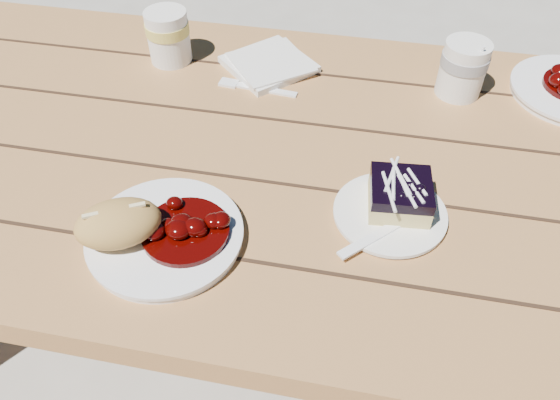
% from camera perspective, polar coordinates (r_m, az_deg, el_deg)
% --- Properties ---
extents(ground, '(60.00, 60.00, 0.00)m').
position_cam_1_polar(ground, '(1.53, -0.93, -16.35)').
color(ground, '#A09B90').
rests_on(ground, ground).
extents(picnic_table, '(2.00, 1.55, 0.75)m').
position_cam_1_polar(picnic_table, '(1.05, -1.31, -1.29)').
color(picnic_table, '#8E5E32').
rests_on(picnic_table, ground).
extents(main_plate, '(0.22, 0.22, 0.02)m').
position_cam_1_polar(main_plate, '(0.80, -11.87, -3.77)').
color(main_plate, white).
rests_on(main_plate, picnic_table).
extents(goulash_stew, '(0.13, 0.13, 0.04)m').
position_cam_1_polar(goulash_stew, '(0.77, -10.00, -2.46)').
color(goulash_stew, '#390302').
rests_on(goulash_stew, main_plate).
extents(bread_roll, '(0.14, 0.13, 0.06)m').
position_cam_1_polar(bread_roll, '(0.78, -16.54, -2.37)').
color(bread_roll, tan).
rests_on(bread_roll, main_plate).
extents(dessert_plate, '(0.16, 0.16, 0.01)m').
position_cam_1_polar(dessert_plate, '(0.83, 11.39, -1.47)').
color(dessert_plate, white).
rests_on(dessert_plate, picnic_table).
extents(blueberry_cake, '(0.10, 0.10, 0.05)m').
position_cam_1_polar(blueberry_cake, '(0.82, 12.43, 0.58)').
color(blueberry_cake, '#D8C576').
rests_on(blueberry_cake, dessert_plate).
extents(fork_dessert, '(0.13, 0.13, 0.00)m').
position_cam_1_polar(fork_dessert, '(0.79, 9.81, -3.80)').
color(fork_dessert, white).
rests_on(fork_dessert, dessert_plate).
extents(coffee_cup, '(0.08, 0.08, 0.10)m').
position_cam_1_polar(coffee_cup, '(1.09, 18.55, 12.87)').
color(coffee_cup, white).
rests_on(coffee_cup, picnic_table).
extents(napkin_stack, '(0.21, 0.21, 0.01)m').
position_cam_1_polar(napkin_stack, '(1.13, -1.17, 13.98)').
color(napkin_stack, white).
rests_on(napkin_stack, picnic_table).
extents(fork_table, '(0.16, 0.04, 0.00)m').
position_cam_1_polar(fork_table, '(1.07, -1.54, 11.47)').
color(fork_table, white).
rests_on(fork_table, picnic_table).
extents(second_cup, '(0.08, 0.08, 0.10)m').
position_cam_1_polar(second_cup, '(1.15, -11.58, 16.39)').
color(second_cup, white).
rests_on(second_cup, picnic_table).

